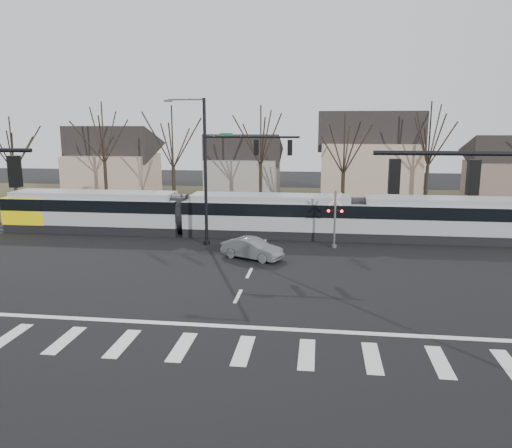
# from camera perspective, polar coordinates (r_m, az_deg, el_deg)

# --- Properties ---
(ground) EXTENTS (140.00, 140.00, 0.00)m
(ground) POSITION_cam_1_polar(r_m,az_deg,el_deg) (23.36, -2.88, -9.87)
(ground) COLOR black
(grass_verge) EXTENTS (140.00, 28.00, 0.01)m
(grass_verge) POSITION_cam_1_polar(r_m,az_deg,el_deg) (54.23, 3.13, 2.35)
(grass_verge) COLOR #38331E
(grass_verge) RESTS_ON ground
(crosswalk) EXTENTS (27.00, 2.60, 0.01)m
(crosswalk) POSITION_cam_1_polar(r_m,az_deg,el_deg) (19.75, -5.00, -14.00)
(crosswalk) COLOR silver
(crosswalk) RESTS_ON ground
(stop_line) EXTENTS (28.00, 0.35, 0.01)m
(stop_line) POSITION_cam_1_polar(r_m,az_deg,el_deg) (21.72, -3.74, -11.55)
(stop_line) COLOR silver
(stop_line) RESTS_ON ground
(lane_dashes) EXTENTS (0.18, 30.00, 0.01)m
(lane_dashes) POSITION_cam_1_polar(r_m,az_deg,el_deg) (38.56, 1.34, -1.32)
(lane_dashes) COLOR silver
(lane_dashes) RESTS_ON ground
(rail_pair) EXTENTS (90.00, 1.52, 0.06)m
(rail_pair) POSITION_cam_1_polar(r_m,az_deg,el_deg) (38.36, 1.31, -1.35)
(rail_pair) COLOR #59595E
(rail_pair) RESTS_ON ground
(tram) EXTENTS (41.95, 3.11, 3.18)m
(tram) POSITION_cam_1_polar(r_m,az_deg,el_deg) (38.22, 1.32, 1.21)
(tram) COLOR gray
(tram) RESTS_ON ground
(sedan) EXTENTS (4.39, 5.05, 1.32)m
(sedan) POSITION_cam_1_polar(r_m,az_deg,el_deg) (31.83, -0.45, -2.83)
(sedan) COLOR #5A5F62
(sedan) RESTS_ON ground
(signal_pole_far) EXTENTS (9.28, 0.44, 10.20)m
(signal_pole_far) POSITION_cam_1_polar(r_m,az_deg,el_deg) (34.62, -3.23, 6.76)
(signal_pole_far) COLOR black
(signal_pole_far) RESTS_ON ground
(rail_crossing_signal) EXTENTS (1.08, 0.36, 4.00)m
(rail_crossing_signal) POSITION_cam_1_polar(r_m,az_deg,el_deg) (34.85, 8.99, 0.34)
(rail_crossing_signal) COLOR #59595B
(rail_crossing_signal) RESTS_ON ground
(tree_row) EXTENTS (59.20, 7.20, 10.00)m
(tree_row) POSITION_cam_1_polar(r_m,az_deg,el_deg) (47.59, 5.07, 7.13)
(tree_row) COLOR black
(tree_row) RESTS_ON ground
(house_a) EXTENTS (9.72, 8.64, 8.60)m
(house_a) POSITION_cam_1_polar(r_m,az_deg,el_deg) (60.50, -16.07, 7.11)
(house_a) COLOR gray
(house_a) RESTS_ON ground
(house_b) EXTENTS (8.64, 7.56, 7.65)m
(house_b) POSITION_cam_1_polar(r_m,az_deg,el_deg) (58.29, -1.47, 6.91)
(house_b) COLOR gray
(house_b) RESTS_ON ground
(house_c) EXTENTS (10.80, 8.64, 10.10)m
(house_c) POSITION_cam_1_polar(r_m,az_deg,el_deg) (54.75, 12.79, 7.68)
(house_c) COLOR gray
(house_c) RESTS_ON ground
(house_d) EXTENTS (8.64, 7.56, 7.65)m
(house_d) POSITION_cam_1_polar(r_m,az_deg,el_deg) (60.05, 27.03, 5.82)
(house_d) COLOR brown
(house_d) RESTS_ON ground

